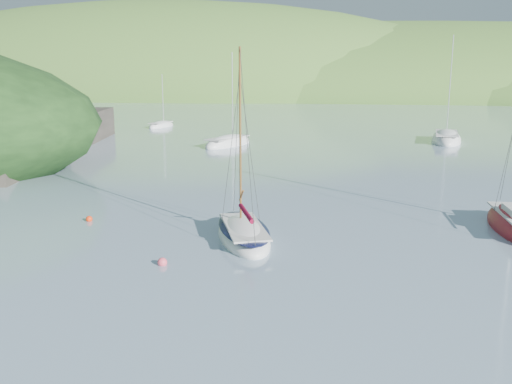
% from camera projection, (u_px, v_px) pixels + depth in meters
% --- Properties ---
extents(ground, '(700.00, 700.00, 0.00)m').
position_uv_depth(ground, '(228.00, 312.00, 21.17)').
color(ground, gray).
rests_on(ground, ground).
extents(shoreline_hills, '(690.00, 135.00, 56.00)m').
position_uv_depth(shoreline_hills, '(312.00, 92.00, 188.58)').
color(shoreline_hills, '#3F6928').
rests_on(shoreline_hills, ground).
extents(daysailer_white, '(4.80, 7.33, 10.58)m').
position_uv_depth(daysailer_white, '(244.00, 235.00, 29.91)').
color(daysailer_white, white).
rests_on(daysailer_white, ground).
extents(distant_sloop_a, '(5.53, 8.33, 11.24)m').
position_uv_depth(distant_sloop_a, '(228.00, 144.00, 64.51)').
color(distant_sloop_a, white).
rests_on(distant_sloop_a, ground).
extents(distant_sloop_b, '(4.45, 9.76, 13.45)m').
position_uv_depth(distant_sloop_b, '(446.00, 140.00, 67.56)').
color(distant_sloop_b, white).
rests_on(distant_sloop_b, ground).
extents(distant_sloop_c, '(3.24, 6.11, 8.30)m').
position_uv_depth(distant_sloop_c, '(161.00, 126.00, 83.60)').
color(distant_sloop_c, white).
rests_on(distant_sloop_c, ground).
extents(mooring_buoys, '(24.96, 6.87, 0.45)m').
position_uv_depth(mooring_buoys, '(282.00, 252.00, 27.57)').
color(mooring_buoys, '#EA4B5E').
rests_on(mooring_buoys, ground).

